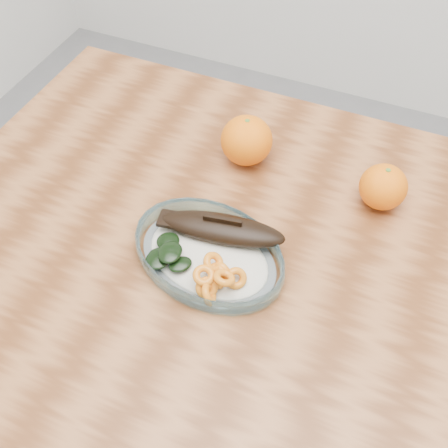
# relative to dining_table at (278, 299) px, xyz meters

# --- Properties ---
(ground) EXTENTS (3.00, 3.00, 0.00)m
(ground) POSITION_rel_dining_table_xyz_m (0.00, 0.00, -0.65)
(ground) COLOR slate
(ground) RESTS_ON ground
(dining_table) EXTENTS (1.20, 0.80, 0.75)m
(dining_table) POSITION_rel_dining_table_xyz_m (0.00, 0.00, 0.00)
(dining_table) COLOR brown
(dining_table) RESTS_ON ground
(plated_meal) EXTENTS (0.53, 0.53, 0.07)m
(plated_meal) POSITION_rel_dining_table_xyz_m (-0.11, -0.04, 0.12)
(plated_meal) COLOR white
(plated_meal) RESTS_ON dining_table
(orange_left) EXTENTS (0.09, 0.09, 0.09)m
(orange_left) POSITION_rel_dining_table_xyz_m (-0.14, 0.19, 0.14)
(orange_left) COLOR #FF5305
(orange_left) RESTS_ON dining_table
(orange_right) EXTENTS (0.08, 0.08, 0.08)m
(orange_right) POSITION_rel_dining_table_xyz_m (0.11, 0.18, 0.14)
(orange_right) COLOR #FF5305
(orange_right) RESTS_ON dining_table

